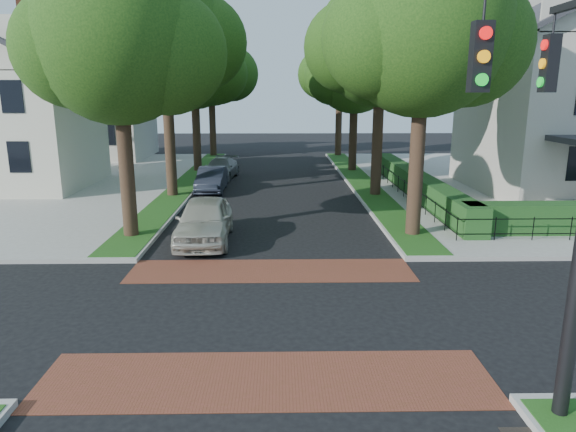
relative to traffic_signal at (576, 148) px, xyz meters
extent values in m
plane|color=black|center=(-4.89, 4.41, -4.71)|extent=(120.00, 120.00, 0.00)
cube|color=brown|center=(-4.89, 7.61, -4.70)|extent=(9.00, 2.20, 0.01)
cube|color=brown|center=(-4.89, 1.21, -4.70)|extent=(9.00, 2.20, 0.01)
cube|color=#1A3F12|center=(0.51, 23.51, -4.55)|extent=(1.60, 29.80, 0.02)
cube|color=#1A3F12|center=(-10.29, 23.51, -4.55)|extent=(1.60, 29.80, 0.02)
cylinder|color=black|center=(0.61, 11.41, -0.88)|extent=(0.56, 0.56, 7.35)
sphere|color=#17380F|center=(0.61, 11.41, 3.00)|extent=(6.20, 6.20, 6.20)
sphere|color=#17380F|center=(2.32, 11.71, 2.60)|extent=(4.65, 4.65, 4.65)
sphere|color=#17380F|center=(-0.94, 11.21, 2.70)|extent=(4.34, 4.34, 4.34)
sphere|color=#17380F|center=(0.71, 12.96, 3.50)|extent=(4.03, 4.03, 4.03)
cylinder|color=black|center=(0.61, 19.41, -0.71)|extent=(0.56, 0.56, 7.70)
sphere|color=#17380F|center=(0.61, 19.41, 3.36)|extent=(6.60, 6.60, 6.60)
sphere|color=#17380F|center=(2.43, 19.71, 2.96)|extent=(4.95, 4.95, 4.95)
sphere|color=#17380F|center=(-1.04, 19.21, 3.06)|extent=(4.62, 4.62, 4.62)
sphere|color=#17380F|center=(0.71, 21.06, 3.86)|extent=(4.29, 4.29, 4.29)
cylinder|color=black|center=(0.61, 28.41, -1.23)|extent=(0.56, 0.56, 6.65)
sphere|color=#17380F|center=(0.61, 28.41, 2.28)|extent=(5.80, 5.80, 5.80)
sphere|color=#17380F|center=(2.21, 28.71, 1.88)|extent=(4.35, 4.35, 4.35)
sphere|color=#17380F|center=(-0.84, 28.21, 1.98)|extent=(4.06, 4.06, 4.06)
sphere|color=#17380F|center=(0.71, 29.86, 2.78)|extent=(3.77, 3.77, 3.77)
cylinder|color=black|center=(0.61, 37.41, -1.06)|extent=(0.56, 0.56, 7.00)
sphere|color=#17380F|center=(0.61, 37.41, 2.64)|extent=(6.00, 6.00, 6.00)
sphere|color=#17380F|center=(2.26, 37.71, 2.24)|extent=(4.50, 4.50, 4.50)
sphere|color=#17380F|center=(-0.89, 37.21, 2.34)|extent=(4.20, 4.20, 4.20)
sphere|color=#17380F|center=(0.71, 38.91, 3.14)|extent=(3.90, 3.90, 3.90)
cylinder|color=black|center=(-10.39, 11.41, -1.06)|extent=(0.56, 0.56, 7.00)
sphere|color=#17380F|center=(-10.39, 11.41, 2.64)|extent=(6.00, 6.00, 6.00)
sphere|color=#17380F|center=(-8.74, 11.71, 2.24)|extent=(4.50, 4.50, 4.50)
sphere|color=#17380F|center=(-11.89, 11.21, 2.34)|extent=(4.20, 4.20, 4.20)
sphere|color=#17380F|center=(-10.29, 12.91, 3.14)|extent=(3.90, 3.90, 3.90)
cylinder|color=black|center=(-10.39, 19.41, -0.53)|extent=(0.56, 0.56, 8.05)
sphere|color=#17380F|center=(-10.39, 19.41, 3.72)|extent=(6.40, 6.40, 6.40)
sphere|color=#17380F|center=(-8.63, 19.71, 3.32)|extent=(4.80, 4.80, 4.80)
sphere|color=#17380F|center=(-11.99, 19.21, 3.42)|extent=(4.48, 4.48, 4.48)
sphere|color=#17380F|center=(-10.29, 21.01, 4.22)|extent=(4.16, 4.16, 4.16)
cylinder|color=black|center=(-10.39, 28.41, -1.13)|extent=(0.56, 0.56, 6.86)
sphere|color=#17380F|center=(-10.39, 28.41, 2.50)|extent=(5.60, 5.60, 5.60)
sphere|color=#17380F|center=(-8.85, 28.71, 2.10)|extent=(4.20, 4.20, 4.20)
sphere|color=#17380F|center=(-11.79, 28.21, 2.20)|extent=(3.92, 3.92, 3.92)
sphere|color=#17380F|center=(-10.29, 29.81, 3.00)|extent=(3.64, 3.64, 3.64)
cylinder|color=black|center=(-10.39, 37.41, -0.99)|extent=(0.56, 0.56, 7.14)
sphere|color=#17380F|center=(-10.39, 37.41, 2.79)|extent=(6.20, 6.20, 6.20)
sphere|color=#17380F|center=(-8.68, 37.71, 2.39)|extent=(4.65, 4.65, 4.65)
sphere|color=#17380F|center=(-11.94, 37.21, 2.49)|extent=(4.34, 4.34, 4.34)
sphere|color=#17380F|center=(-10.29, 38.96, 3.29)|extent=(4.03, 4.03, 4.03)
cube|color=#18461C|center=(2.81, 19.41, -3.96)|extent=(1.00, 18.00, 1.20)
cube|color=beige|center=(-20.39, 22.41, -1.31)|extent=(9.00, 8.00, 6.50)
cube|color=brown|center=(-17.69, 20.81, 3.76)|extent=(0.80, 0.80, 3.64)
cube|color=#BCB6A9|center=(-20.39, 36.41, -1.31)|extent=(9.00, 8.00, 6.50)
cube|color=brown|center=(-17.69, 34.81, 3.76)|extent=(0.80, 0.80, 3.64)
cube|color=black|center=(-1.69, -0.19, 1.34)|extent=(0.28, 0.22, 1.00)
cylinder|color=red|center=(-1.69, -0.32, 1.66)|extent=(0.18, 0.05, 0.18)
cylinder|color=orange|center=(-1.69, -0.32, 1.34)|extent=(0.18, 0.05, 0.18)
cylinder|color=#0CB226|center=(-1.69, -0.32, 1.02)|extent=(0.18, 0.05, 0.18)
cube|color=black|center=(0.21, 1.51, 1.34)|extent=(0.22, 0.28, 1.00)
cylinder|color=red|center=(0.08, 1.51, 1.66)|extent=(0.05, 0.18, 0.18)
cylinder|color=orange|center=(0.08, 1.51, 1.34)|extent=(0.05, 0.18, 0.18)
cylinder|color=#0CB226|center=(0.08, 1.51, 1.02)|extent=(0.05, 0.18, 0.18)
imported|color=#AEAC9C|center=(-7.46, 11.00, -3.87)|extent=(2.11, 4.96, 1.67)
imported|color=#222733|center=(-8.49, 21.20, -4.01)|extent=(1.47, 4.22, 1.39)
imported|color=slate|center=(-8.46, 25.72, -4.04)|extent=(2.35, 4.74, 1.32)
camera|label=1|loc=(-4.63, -7.93, 0.84)|focal=32.00mm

